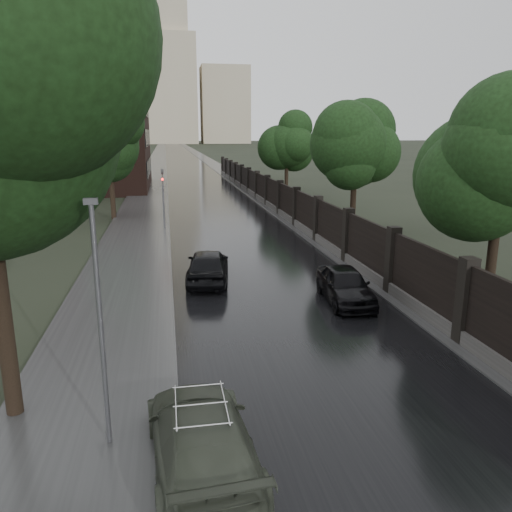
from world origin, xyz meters
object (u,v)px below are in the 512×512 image
object	(u,v)px
tree_right_c	(287,147)
traffic_light	(163,194)
tree_right_a	(502,171)
volga_sedan	(202,439)
tree_right_b	(355,154)
car_right_near	(345,285)
tree_left_far	(109,147)
hatchback_left	(208,265)
lamp_post	(101,325)

from	to	relation	value
tree_right_c	traffic_light	world-z (taller)	tree_right_c
tree_right_a	volga_sedan	distance (m)	14.07
tree_right_b	traffic_light	world-z (taller)	tree_right_b
volga_sedan	traffic_light	bearing A→B (deg)	-92.48
car_right_near	tree_right_a	bearing A→B (deg)	-11.15
tree_left_far	volga_sedan	world-z (taller)	tree_left_far
hatchback_left	car_right_near	size ratio (longest dim) A/B	1.09
traffic_light	volga_sedan	distance (m)	24.59
tree_left_far	volga_sedan	size ratio (longest dim) A/B	1.59
tree_left_far	car_right_near	bearing A→B (deg)	-63.26
traffic_light	tree_right_a	bearing A→B (deg)	-55.23
tree_left_far	car_right_near	size ratio (longest dim) A/B	1.87
tree_right_b	volga_sedan	world-z (taller)	tree_right_b
tree_right_a	car_right_near	xyz separation A→B (m)	(-5.08, 1.31, -4.28)
tree_left_far	hatchback_left	xyz separation A→B (m)	(5.54, -17.17, -4.51)
tree_right_a	tree_right_b	bearing A→B (deg)	90.00
traffic_light	hatchback_left	world-z (taller)	traffic_light
tree_left_far	tree_right_a	distance (m)	26.91
tree_right_c	tree_right_b	bearing A→B (deg)	-90.00
tree_left_far	tree_right_b	world-z (taller)	tree_left_far
volga_sedan	tree_right_a	bearing A→B (deg)	-149.99
volga_sedan	hatchback_left	world-z (taller)	hatchback_left
tree_right_c	traffic_light	bearing A→B (deg)	-128.18
lamp_post	car_right_near	xyz separation A→B (m)	(7.82, 7.81, -2.00)
tree_left_far	tree_right_c	bearing A→B (deg)	32.83
traffic_light	tree_left_far	bearing A→B (deg)	126.47
tree_right_a	hatchback_left	distance (m)	11.85
traffic_light	car_right_near	distance (m)	17.15
tree_right_b	tree_right_a	bearing A→B (deg)	-90.00
tree_left_far	tree_right_c	size ratio (longest dim) A/B	1.05
hatchback_left	tree_right_b	bearing A→B (deg)	-129.94
lamp_post	tree_left_far	bearing A→B (deg)	95.21
traffic_light	hatchback_left	size ratio (longest dim) A/B	0.93
tree_right_a	tree_right_c	world-z (taller)	same
lamp_post	volga_sedan	size ratio (longest dim) A/B	1.10
tree_right_a	volga_sedan	size ratio (longest dim) A/B	1.51
tree_right_a	tree_right_c	xyz separation A→B (m)	(0.00, 32.00, 0.00)
lamp_post	hatchback_left	distance (m)	11.87
tree_right_c	hatchback_left	world-z (taller)	tree_right_c
lamp_post	car_right_near	distance (m)	11.23
tree_right_c	car_right_near	size ratio (longest dim) A/B	1.78
car_right_near	tree_left_far	bearing A→B (deg)	120.05
tree_right_b	car_right_near	size ratio (longest dim) A/B	1.78
traffic_light	volga_sedan	bearing A→B (deg)	-88.36
tree_right_c	hatchback_left	xyz separation A→B (m)	(-9.96, -27.17, -4.22)
lamp_post	tree_right_a	bearing A→B (deg)	26.74
tree_left_far	tree_right_a	xyz separation A→B (m)	(15.50, -22.00, -0.29)
tree_right_c	volga_sedan	world-z (taller)	tree_right_c
tree_left_far	lamp_post	distance (m)	28.73
tree_right_b	traffic_light	size ratio (longest dim) A/B	1.75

